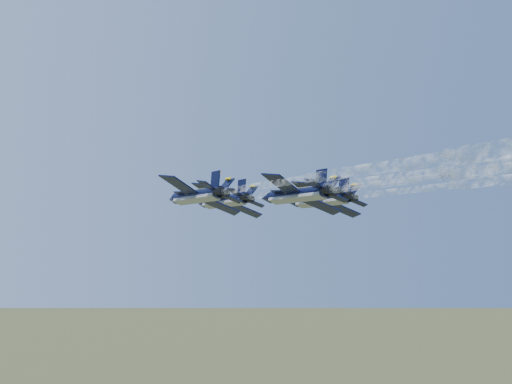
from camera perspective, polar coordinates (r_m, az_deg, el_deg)
jet_lead at (r=124.28m, az=-2.61°, el=-0.70°), size 13.21×18.19×6.04m
jet_left at (r=109.24m, az=-4.81°, el=-0.30°), size 13.21×18.19×6.04m
jet_right at (r=121.32m, az=5.21°, el=-0.62°), size 13.21×18.19×6.04m
jet_slot at (r=106.21m, az=3.24°, el=-0.21°), size 13.21×18.19×6.04m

